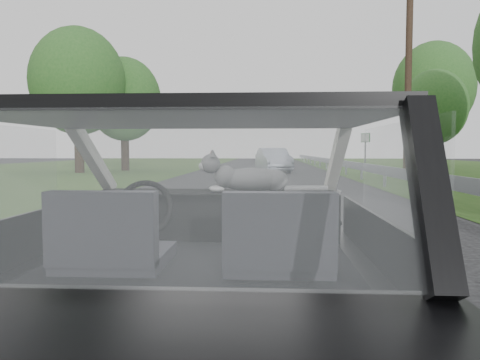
# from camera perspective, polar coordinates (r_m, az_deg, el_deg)

# --- Properties ---
(subject_car) EXTENTS (1.80, 4.00, 1.45)m
(subject_car) POSITION_cam_1_polar(r_m,az_deg,el_deg) (2.53, -4.63, -8.88)
(subject_car) COLOR black
(subject_car) RESTS_ON ground
(dashboard) EXTENTS (1.58, 0.45, 0.30)m
(dashboard) POSITION_cam_1_polar(r_m,az_deg,el_deg) (3.12, -3.04, -4.16)
(dashboard) COLOR black
(dashboard) RESTS_ON subject_car
(driver_seat) EXTENTS (0.50, 0.72, 0.42)m
(driver_seat) POSITION_cam_1_polar(r_m,az_deg,el_deg) (2.32, -15.58, -6.27)
(driver_seat) COLOR black
(driver_seat) RESTS_ON subject_car
(passenger_seat) EXTENTS (0.50, 0.72, 0.42)m
(passenger_seat) POSITION_cam_1_polar(r_m,az_deg,el_deg) (2.19, 4.76, -6.70)
(passenger_seat) COLOR black
(passenger_seat) RESTS_ON subject_car
(steering_wheel) EXTENTS (0.36, 0.36, 0.04)m
(steering_wheel) POSITION_cam_1_polar(r_m,az_deg,el_deg) (2.90, -11.61, -3.43)
(steering_wheel) COLOR black
(steering_wheel) RESTS_ON dashboard
(cat) EXTENTS (0.64, 0.32, 0.28)m
(cat) POSITION_cam_1_polar(r_m,az_deg,el_deg) (3.09, 1.53, 0.25)
(cat) COLOR #9C9C9C
(cat) RESTS_ON dashboard
(guardrail) EXTENTS (0.05, 90.00, 0.32)m
(guardrail) POSITION_cam_1_polar(r_m,az_deg,el_deg) (13.08, 20.95, 0.37)
(guardrail) COLOR gray
(guardrail) RESTS_ON ground
(other_car) EXTENTS (2.44, 4.50, 1.40)m
(other_car) POSITION_cam_1_polar(r_m,az_deg,el_deg) (27.23, 4.10, 2.44)
(other_car) COLOR #9EA5B4
(other_car) RESTS_ON ground
(highway_sign) EXTENTS (0.46, 0.89, 2.33)m
(highway_sign) POSITION_cam_1_polar(r_m,az_deg,el_deg) (30.48, 15.02, 3.33)
(highway_sign) COLOR #105C1B
(highway_sign) RESTS_ON ground
(utility_pole) EXTENTS (0.30, 0.30, 8.94)m
(utility_pole) POSITION_cam_1_polar(r_m,az_deg,el_deg) (22.09, 19.83, 11.76)
(utility_pole) COLOR #4F382D
(utility_pole) RESTS_ON ground
(tree_2) EXTENTS (4.98, 4.98, 5.94)m
(tree_2) POSITION_cam_1_polar(r_m,az_deg,el_deg) (30.70, 22.53, 6.55)
(tree_2) COLOR #22511F
(tree_2) RESTS_ON ground
(tree_3) EXTENTS (8.32, 8.32, 9.68)m
(tree_3) POSITION_cam_1_polar(r_m,az_deg,el_deg) (41.14, 22.48, 8.35)
(tree_3) COLOR #22511F
(tree_3) RESTS_ON ground
(tree_5) EXTENTS (6.65, 6.65, 7.86)m
(tree_5) POSITION_cam_1_polar(r_m,az_deg,el_deg) (27.88, -19.12, 8.92)
(tree_5) COLOR #22511F
(tree_5) RESTS_ON ground
(tree_6) EXTENTS (5.35, 5.35, 6.80)m
(tree_6) POSITION_cam_1_polar(r_m,az_deg,el_deg) (30.03, -13.90, 7.60)
(tree_6) COLOR #22511F
(tree_6) RESTS_ON ground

